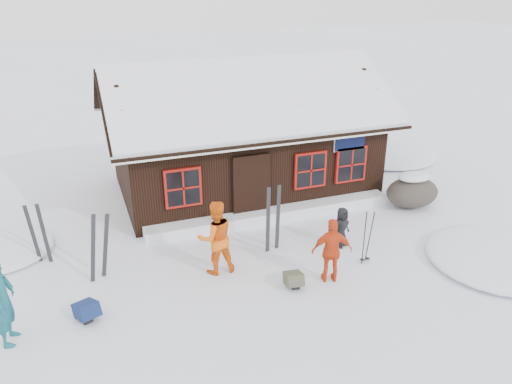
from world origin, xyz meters
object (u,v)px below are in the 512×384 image
(skier_orange_right, at_px, (332,251))
(backpack_blue, at_px, (87,313))
(skier_crouched, at_px, (341,227))
(ski_pair_left, at_px, (99,248))
(backpack_olive, at_px, (293,281))
(boulder, at_px, (412,191))
(skier_orange_left, at_px, (216,237))
(ski_poles, at_px, (367,238))
(skier_teal, at_px, (2,300))

(skier_orange_right, relative_size, backpack_blue, 2.87)
(skier_crouched, relative_size, backpack_blue, 1.99)
(ski_pair_left, xyz_separation_m, backpack_olive, (4.16, -1.96, -0.68))
(boulder, bearing_deg, backpack_olive, -152.45)
(skier_orange_left, height_order, ski_poles, skier_orange_left)
(skier_orange_left, distance_m, ski_poles, 3.78)
(skier_teal, height_order, skier_orange_right, skier_teal)
(skier_orange_right, relative_size, boulder, 0.95)
(skier_orange_left, bearing_deg, ski_poles, 165.28)
(skier_orange_left, height_order, skier_orange_right, skier_orange_left)
(skier_orange_right, bearing_deg, ski_poles, -142.79)
(ski_pair_left, height_order, ski_poles, ski_pair_left)
(skier_crouched, height_order, backpack_olive, skier_crouched)
(ski_pair_left, bearing_deg, skier_teal, -143.96)
(skier_orange_left, relative_size, skier_crouched, 1.67)
(skier_teal, height_order, backpack_blue, skier_teal)
(boulder, bearing_deg, ski_poles, -142.73)
(skier_orange_left, height_order, ski_pair_left, skier_orange_left)
(ski_poles, bearing_deg, backpack_olive, -170.40)
(skier_teal, relative_size, backpack_olive, 3.76)
(boulder, distance_m, backpack_blue, 10.25)
(boulder, relative_size, backpack_blue, 3.02)
(skier_orange_right, height_order, ski_poles, skier_orange_right)
(boulder, bearing_deg, skier_crouched, -156.44)
(boulder, bearing_deg, skier_orange_left, -167.48)
(skier_orange_left, height_order, backpack_olive, skier_orange_left)
(ski_poles, bearing_deg, skier_teal, -179.09)
(skier_orange_right, xyz_separation_m, backpack_blue, (-5.54, 0.50, -0.66))
(skier_teal, height_order, skier_crouched, skier_teal)
(backpack_blue, xyz_separation_m, backpack_olive, (4.61, -0.43, -0.01))
(boulder, relative_size, backpack_olive, 3.29)
(skier_teal, distance_m, boulder, 11.73)
(skier_teal, bearing_deg, backpack_blue, -74.08)
(skier_orange_left, height_order, skier_crouched, skier_orange_left)
(skier_crouched, distance_m, backpack_olive, 2.43)
(boulder, xyz_separation_m, ski_poles, (-3.19, -2.43, 0.18))
(skier_crouched, bearing_deg, ski_pair_left, 148.04)
(skier_teal, xyz_separation_m, skier_orange_left, (4.58, 1.04, -0.04))
(ski_poles, xyz_separation_m, backpack_blue, (-6.77, 0.06, -0.53))
(skier_teal, xyz_separation_m, ski_pair_left, (1.92, 1.72, -0.16))
(skier_orange_left, xyz_separation_m, ski_poles, (3.66, -0.91, -0.25))
(ski_pair_left, bearing_deg, ski_poles, -20.02)
(skier_teal, bearing_deg, ski_poles, -80.68)
(skier_teal, xyz_separation_m, backpack_blue, (1.47, 0.19, -0.82))
(backpack_blue, distance_m, backpack_olive, 4.63)
(skier_orange_left, distance_m, backpack_blue, 3.32)
(skier_orange_right, height_order, backpack_blue, skier_orange_right)
(skier_teal, relative_size, skier_crouched, 1.74)
(ski_pair_left, bearing_deg, skier_crouched, -11.74)
(skier_crouched, height_order, ski_pair_left, ski_pair_left)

